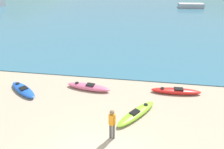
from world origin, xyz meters
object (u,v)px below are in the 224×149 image
Objects in this scene: kayak_on_sand_3 at (23,90)px; kayak_on_sand_5 at (88,87)px; person_near_foreground at (112,123)px; moored_boat_0 at (191,6)px; kayak_on_sand_2 at (136,113)px; kayak_on_sand_0 at (176,91)px.

kayak_on_sand_5 reaches higher than kayak_on_sand_3.
moored_boat_0 is at bearing 75.51° from person_near_foreground.
kayak_on_sand_3 is at bearing -115.36° from moored_boat_0.
kayak_on_sand_2 is 35.98m from moored_boat_0.
kayak_on_sand_3 is 1.65× the size of person_near_foreground.
person_near_foreground is at bearing -118.89° from kayak_on_sand_2.
kayak_on_sand_2 is 0.61× the size of moored_boat_0.
kayak_on_sand_2 is 2.33m from person_near_foreground.
person_near_foreground is (6.37, -3.33, 0.76)m from kayak_on_sand_3.
person_near_foreground reaches higher than moored_boat_0.
kayak_on_sand_0 is 0.67× the size of moored_boat_0.
person_near_foreground is (-3.44, -4.66, 0.76)m from kayak_on_sand_0.
kayak_on_sand_0 is 1.09× the size of kayak_on_sand_2.
kayak_on_sand_5 is 4.90m from person_near_foreground.
moored_boat_0 reaches higher than kayak_on_sand_5.
person_near_foreground is at bearing -126.45° from kayak_on_sand_0.
moored_boat_0 is (15.90, 33.56, 0.30)m from kayak_on_sand_3.
person_near_foreground is at bearing -104.49° from moored_boat_0.
person_near_foreground is at bearing -62.42° from kayak_on_sand_5.
kayak_on_sand_2 is at bearing -35.70° from kayak_on_sand_5.
kayak_on_sand_5 reaches higher than kayak_on_sand_2.
kayak_on_sand_0 is 1.03× the size of kayak_on_sand_5.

